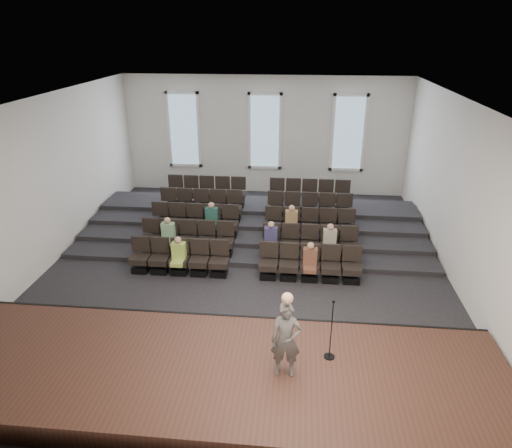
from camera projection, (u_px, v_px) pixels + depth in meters
The scene contains 14 objects.
ground at pixel (246, 267), 14.05m from camera, with size 14.00×14.00×0.00m, color black.
ceiling at pixel (244, 100), 12.05m from camera, with size 12.00×14.00×0.02m, color white.
wall_back at pixel (265, 136), 19.45m from camera, with size 12.00×0.04×5.00m, color silver.
wall_front at pixel (188, 348), 6.64m from camera, with size 12.00×0.04×5.00m, color silver.
wall_left at pixel (45, 183), 13.59m from camera, with size 0.04×14.00×5.00m, color silver.
wall_right at pixel (463, 197), 12.51m from camera, with size 0.04×14.00×5.00m, color silver.
stage at pixel (216, 376), 9.29m from camera, with size 11.80×3.60×0.50m, color #42281C.
stage_lip at pixel (230, 324), 10.91m from camera, with size 11.80×0.06×0.52m, color black.
risers at pixel (256, 221), 16.86m from camera, with size 11.80×4.80×0.60m.
seating_rows at pixel (251, 226), 15.18m from camera, with size 6.80×4.70×1.67m.
windows at pixel (265, 132), 19.31m from camera, with size 8.44×0.10×3.24m.
audience at pixel (251, 236), 14.12m from camera, with size 5.45×2.64×1.10m.
speaker at pixel (286, 340), 8.72m from camera, with size 0.58×0.38×1.59m, color #53514E.
mic_stand at pixel (330, 341), 9.30m from camera, with size 0.23×0.23×1.38m.
Camera 1 is at (1.52, -12.27, 6.81)m, focal length 32.00 mm.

